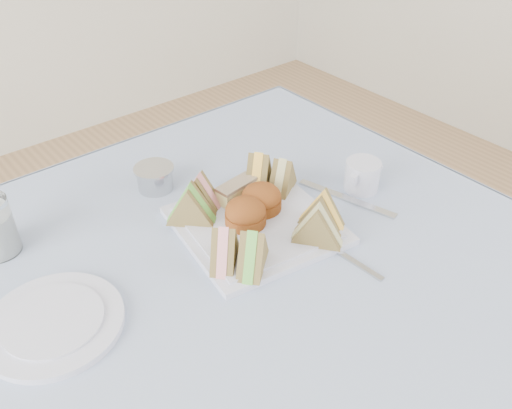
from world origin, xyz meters
TOP-DOWN VIEW (x-y plane):
  - tablecloth at (0.00, 0.00)m, footprint 1.02×1.02m
  - serving_plate at (0.09, 0.10)m, footprint 0.28×0.28m
  - sandwich_fl_a at (-0.01, 0.05)m, footprint 0.08×0.08m
  - sandwich_fl_b at (0.02, 0.02)m, footprint 0.08×0.08m
  - sandwich_fr_a at (0.17, 0.02)m, footprint 0.07×0.08m
  - sandwich_fr_b at (0.14, -0.00)m, footprint 0.08×0.09m
  - sandwich_bl_a at (0.01, 0.17)m, footprint 0.09×0.09m
  - sandwich_bl_b at (0.05, 0.20)m, footprint 0.07×0.08m
  - sandwich_br_a at (0.19, 0.14)m, footprint 0.08×0.07m
  - sandwich_br_b at (0.16, 0.18)m, footprint 0.09×0.08m
  - scone_left at (0.07, 0.10)m, footprint 0.08×0.08m
  - scone_right at (0.12, 0.12)m, footprint 0.08×0.08m
  - pastry_slice at (0.11, 0.17)m, footprint 0.08×0.04m
  - side_plate at (-0.26, 0.11)m, footprint 0.25×0.25m
  - tea_strainer at (0.02, 0.31)m, footprint 0.09×0.09m
  - knife at (0.27, 0.06)m, footprint 0.07×0.19m
  - fork at (0.15, -0.04)m, footprint 0.02×0.17m
  - creamer_jug at (0.32, 0.06)m, footprint 0.08×0.08m

SIDE VIEW (x-z plane):
  - tablecloth at x=0.00m, z-range 0.74..0.75m
  - fork at x=0.15m, z-range 0.75..0.75m
  - knife at x=0.27m, z-range 0.75..0.75m
  - side_plate at x=-0.26m, z-range 0.75..0.76m
  - serving_plate at x=0.09m, z-range 0.75..0.76m
  - tea_strainer at x=0.02m, z-range 0.75..0.79m
  - creamer_jug at x=0.32m, z-range 0.75..0.80m
  - pastry_slice at x=0.11m, z-range 0.76..0.79m
  - scone_right at x=0.12m, z-range 0.76..0.80m
  - scone_left at x=0.07m, z-range 0.76..0.81m
  - sandwich_br_a at x=0.19m, z-range 0.76..0.82m
  - sandwich_bl_b at x=0.05m, z-range 0.76..0.82m
  - sandwich_fr_a at x=0.17m, z-range 0.76..0.83m
  - sandwich_fl_a at x=-0.01m, z-range 0.76..0.83m
  - sandwich_fl_b at x=0.02m, z-range 0.76..0.83m
  - sandwich_br_b at x=0.16m, z-range 0.76..0.83m
  - sandwich_fr_b at x=0.14m, z-range 0.76..0.83m
  - sandwich_bl_a at x=0.01m, z-range 0.76..0.83m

